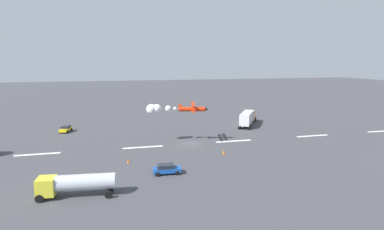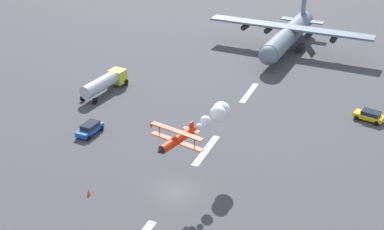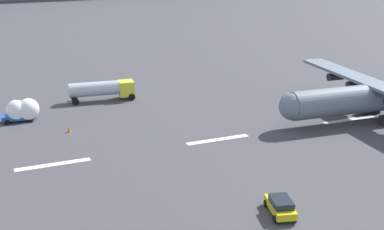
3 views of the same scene
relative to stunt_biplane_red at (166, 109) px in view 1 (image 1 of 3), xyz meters
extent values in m
plane|color=#424247|center=(-4.65, 2.02, -7.30)|extent=(440.00, 440.00, 0.00)
cube|color=white|center=(-53.26, 2.02, -7.29)|extent=(8.00, 0.90, 0.01)
cube|color=white|center=(-33.82, 2.02, -7.29)|extent=(8.00, 0.90, 0.01)
cube|color=white|center=(-14.37, 2.02, -7.29)|extent=(8.00, 0.90, 0.01)
cube|color=white|center=(5.07, 2.02, -7.29)|extent=(8.00, 0.90, 0.01)
cube|color=white|center=(24.52, 2.02, -7.29)|extent=(8.00, 0.90, 0.01)
cylinder|color=red|center=(-5.26, 1.33, -0.08)|extent=(5.49, 2.18, 0.96)
cube|color=red|center=(-5.46, 1.38, -0.23)|extent=(2.16, 6.50, 0.12)
cube|color=red|center=(-5.46, 1.38, 0.98)|extent=(2.16, 6.50, 0.12)
cylinder|color=black|center=(-5.99, -0.84, 0.38)|extent=(0.08, 0.08, 1.21)
cylinder|color=black|center=(-4.93, 3.60, 0.38)|extent=(0.08, 0.08, 1.21)
cube|color=red|center=(-2.90, 0.77, 0.37)|extent=(0.70, 0.26, 1.10)
cube|color=red|center=(-2.90, 0.77, -0.03)|extent=(1.05, 2.08, 0.08)
cone|color=black|center=(-8.24, 2.04, -0.08)|extent=(0.87, 0.95, 0.81)
sphere|color=white|center=(-1.91, 0.29, 0.00)|extent=(0.70, 0.70, 0.70)
sphere|color=white|center=(-0.52, 0.06, 0.04)|extent=(1.26, 1.26, 1.26)
sphere|color=white|center=(1.78, -0.57, 0.03)|extent=(1.89, 1.89, 1.89)
sphere|color=white|center=(2.90, -0.62, -0.03)|extent=(2.08, 2.08, 2.08)
cube|color=silver|center=(-28.11, -18.91, -6.20)|extent=(2.97, 2.69, 1.10)
cube|color=orange|center=(-27.04, -17.22, -5.45)|extent=(3.40, 3.37, 2.60)
cube|color=silver|center=(-23.70, -11.99, -5.00)|extent=(7.49, 9.79, 2.80)
cylinder|color=black|center=(-27.16, -19.75, -6.75)|extent=(0.89, 1.12, 1.10)
cylinder|color=black|center=(-20.92, -9.95, -6.75)|extent=(0.89, 1.12, 1.10)
cylinder|color=black|center=(-20.28, -8.94, -6.75)|extent=(0.89, 1.12, 1.10)
cylinder|color=black|center=(-29.27, -18.41, -6.75)|extent=(0.89, 1.12, 1.10)
cylinder|color=black|center=(-23.03, -8.61, -6.75)|extent=(0.89, 1.12, 1.10)
cylinder|color=black|center=(-22.38, -7.60, -6.75)|extent=(0.89, 1.12, 1.10)
cube|color=yellow|center=(19.25, 23.16, -5.70)|extent=(2.43, 2.61, 2.20)
cylinder|color=#B7BCC6|center=(14.50, 23.64, -5.45)|extent=(7.53, 2.84, 2.10)
cylinder|color=black|center=(19.97, 24.29, -6.80)|extent=(1.03, 0.42, 1.00)
cylinder|color=black|center=(11.76, 25.13, -6.80)|extent=(1.03, 0.42, 1.00)
cylinder|color=black|center=(19.72, 21.90, -6.80)|extent=(1.03, 0.42, 1.00)
cylinder|color=black|center=(11.51, 22.74, -6.80)|extent=(1.03, 0.42, 1.00)
cube|color=yellow|center=(21.79, -16.57, -6.65)|extent=(2.74, 4.39, 0.65)
cube|color=#1E232D|center=(21.74, -16.76, -6.05)|extent=(2.20, 2.78, 0.55)
cylinder|color=black|center=(21.27, -14.96, -6.98)|extent=(0.37, 0.67, 0.64)
cylinder|color=black|center=(20.57, -17.73, -6.98)|extent=(0.37, 0.67, 0.64)
cylinder|color=black|center=(23.01, -15.40, -6.98)|extent=(0.37, 0.67, 0.64)
cylinder|color=black|center=(22.32, -18.17, -6.98)|extent=(0.37, 0.67, 0.64)
cube|color=#194CA5|center=(3.12, 18.28, -6.65)|extent=(4.32, 2.04, 0.65)
cube|color=#1E232D|center=(3.32, 18.27, -6.05)|extent=(2.62, 1.80, 0.55)
cylinder|color=black|center=(1.59, 17.47, -6.98)|extent=(0.65, 0.26, 0.64)
cylinder|color=black|center=(4.55, 17.30, -6.98)|extent=(0.65, 0.26, 0.64)
cylinder|color=black|center=(1.70, 19.26, -6.98)|extent=(0.65, 0.26, 0.64)
cylinder|color=black|center=(4.65, 19.10, -6.98)|extent=(0.65, 0.26, 0.64)
cone|color=orange|center=(-8.92, 10.70, -6.92)|extent=(0.44, 0.44, 0.75)
cone|color=orange|center=(8.51, 11.61, -6.92)|extent=(0.44, 0.44, 0.75)
camera|label=1|loc=(11.12, 64.40, 9.83)|focal=29.86mm
camera|label=2|loc=(-46.71, -17.34, 25.83)|focal=46.65mm
camera|label=3|loc=(-1.48, -52.33, 15.66)|focal=50.16mm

